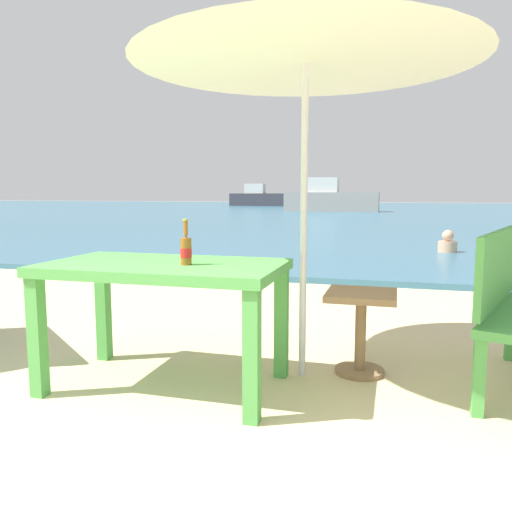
# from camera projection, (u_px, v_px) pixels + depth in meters

# --- Properties ---
(sea_water) EXTENTS (120.00, 50.00, 0.08)m
(sea_water) POSITION_uv_depth(u_px,v_px,m) (377.00, 211.00, 30.43)
(sea_water) COLOR #386B84
(sea_water) RESTS_ON ground_plane
(picnic_table_green) EXTENTS (1.40, 0.80, 0.76)m
(picnic_table_green) POSITION_uv_depth(u_px,v_px,m) (164.00, 281.00, 3.00)
(picnic_table_green) COLOR #4C9E47
(picnic_table_green) RESTS_ON ground_plane
(beer_bottle_amber) EXTENTS (0.07, 0.07, 0.26)m
(beer_bottle_amber) POSITION_uv_depth(u_px,v_px,m) (186.00, 249.00, 2.89)
(beer_bottle_amber) COLOR brown
(beer_bottle_amber) RESTS_ON picnic_table_green
(patio_umbrella) EXTENTS (2.10, 2.10, 2.30)m
(patio_umbrella) POSITION_uv_depth(u_px,v_px,m) (306.00, 33.00, 2.99)
(patio_umbrella) COLOR silver
(patio_umbrella) RESTS_ON ground_plane
(side_table_wood) EXTENTS (0.44, 0.44, 0.54)m
(side_table_wood) POSITION_uv_depth(u_px,v_px,m) (361.00, 320.00, 3.25)
(side_table_wood) COLOR olive
(side_table_wood) RESTS_ON ground_plane
(swimmer_person) EXTENTS (0.34, 0.34, 0.41)m
(swimmer_person) POSITION_uv_depth(u_px,v_px,m) (448.00, 243.00, 9.27)
(swimmer_person) COLOR tan
(swimmer_person) RESTS_ON sea_water
(boat_barge) EXTENTS (5.33, 1.45, 1.94)m
(boat_barge) POSITION_uv_depth(u_px,v_px,m) (330.00, 199.00, 29.00)
(boat_barge) COLOR gray
(boat_barge) RESTS_ON sea_water
(boat_sailboat) EXTENTS (4.90, 1.34, 1.78)m
(boat_sailboat) POSITION_uv_depth(u_px,v_px,m) (259.00, 198.00, 41.07)
(boat_sailboat) COLOR #38383F
(boat_sailboat) RESTS_ON sea_water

